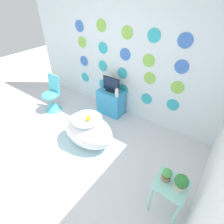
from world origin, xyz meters
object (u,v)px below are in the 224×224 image
(bathtub, at_px, (88,130))
(potted_plant_left, at_px, (167,175))
(tv, at_px, (111,85))
(potted_plant_right, at_px, (181,182))
(chair, at_px, (52,100))
(vase, at_px, (117,93))

(bathtub, relative_size, potted_plant_left, 5.62)
(tv, height_order, potted_plant_right, tv)
(tv, bearing_deg, potted_plant_left, -36.98)
(chair, height_order, potted_plant_right, chair)
(vase, bearing_deg, potted_plant_left, -38.28)
(bathtub, xyz_separation_m, chair, (-1.38, 0.31, -0.03))
(chair, xyz_separation_m, vase, (1.38, 0.58, 0.37))
(tv, bearing_deg, bathtub, -77.24)
(chair, relative_size, potted_plant_right, 4.11)
(chair, distance_m, tv, 1.41)
(chair, bearing_deg, bathtub, -12.75)
(tv, distance_m, potted_plant_right, 2.30)
(potted_plant_left, distance_m, potted_plant_right, 0.17)
(vase, relative_size, potted_plant_left, 1.06)
(tv, xyz_separation_m, potted_plant_right, (1.89, -1.31, -0.05))
(bathtub, bearing_deg, vase, 90.16)
(bathtub, bearing_deg, potted_plant_right, -10.41)
(potted_plant_right, bearing_deg, bathtub, 169.59)
(potted_plant_left, bearing_deg, tv, 143.02)
(vase, distance_m, potted_plant_right, 2.05)
(bathtub, xyz_separation_m, potted_plant_right, (1.66, -0.31, 0.35))
(bathtub, height_order, potted_plant_left, potted_plant_left)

